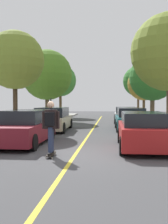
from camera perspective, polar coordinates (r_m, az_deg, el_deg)
The scene contains 17 objects.
ground at distance 9.57m, azimuth -1.73°, elevation -8.79°, with size 80.00×80.00×0.00m, color #424244.
center_line at distance 13.50m, azimuth 0.53°, elevation -5.53°, with size 0.12×39.20×0.01m, color gold.
parked_car_left_nearest at distance 11.84m, azimuth -12.33°, elevation -3.27°, with size 1.85×4.38×1.46m.
parked_car_left_near at distance 17.15m, azimuth -6.57°, elevation -1.53°, with size 2.09×4.72×1.45m.
parked_car_right_nearest at distance 10.72m, azimuth 12.30°, elevation -3.85°, with size 1.88×4.22×1.42m.
parked_car_right_near at distance 17.46m, azimuth 9.81°, elevation -1.54°, with size 1.98×4.15×1.42m.
parked_car_right_far at distance 23.48m, azimuth 8.79°, elevation -0.59°, with size 2.04×4.43×1.35m.
street_tree_left_nearest at distance 17.37m, azimuth -14.36°, elevation 10.52°, with size 3.58×3.58×6.01m.
street_tree_left_near at distance 25.22m, azimuth -7.79°, elevation 7.73°, with size 4.60×4.60×6.41m.
street_tree_left_far at distance 31.53m, azimuth -4.99°, elevation 6.61°, with size 3.66×3.66×5.93m.
street_tree_right_near at distance 23.78m, azimuth 14.25°, elevation 7.05°, with size 3.94×3.94×5.69m.
street_tree_right_far at distance 29.85m, azimuth 12.52°, elevation 5.76°, with size 3.53×3.53×5.31m.
street_tree_right_farthest at distance 36.09m, azimuth 11.38°, elevation 6.36°, with size 3.97×3.97×6.29m.
fire_hydrant at distance 15.68m, azimuth -13.49°, elevation -2.73°, with size 0.20×0.20×0.70m.
streetlamp at distance 24.47m, azimuth -7.00°, elevation 4.90°, with size 0.36×0.24×4.86m.
skateboard at distance 9.15m, azimuth -6.97°, elevation -8.77°, with size 0.26×0.85×0.10m.
skateboarder at distance 8.98m, azimuth -7.04°, elevation -2.53°, with size 0.58×0.70×1.74m.
Camera 1 is at (1.24, -9.31, 1.84)m, focal length 43.42 mm.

